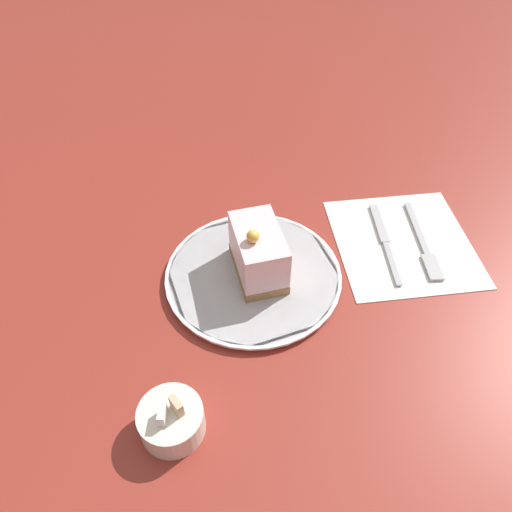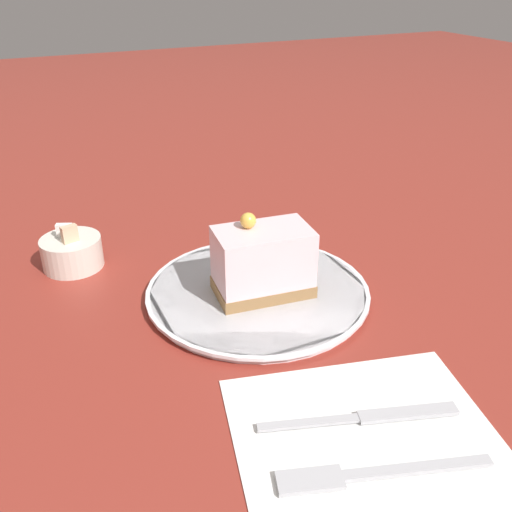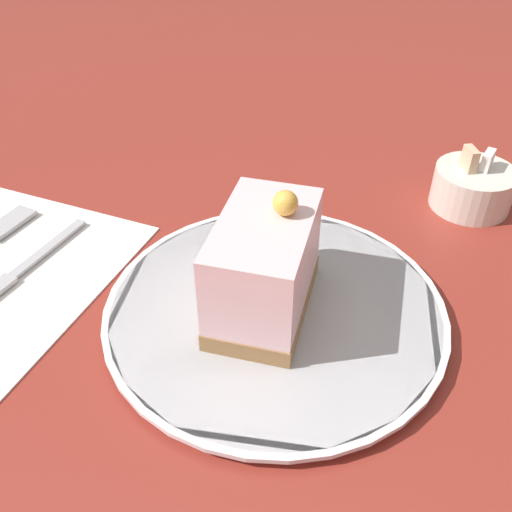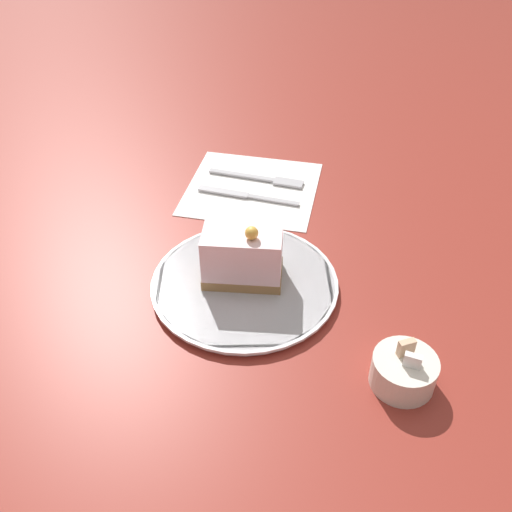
{
  "view_description": "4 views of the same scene",
  "coord_description": "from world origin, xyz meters",
  "px_view_note": "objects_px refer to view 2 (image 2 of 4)",
  "views": [
    {
      "loc": [
        0.2,
        0.43,
        0.57
      ],
      "look_at": [
        0.03,
        -0.03,
        0.05
      ],
      "focal_mm": 35.0,
      "sensor_mm": 36.0,
      "label": 1
    },
    {
      "loc": [
        -0.49,
        0.21,
        0.36
      ],
      "look_at": [
        0.04,
        -0.03,
        0.06
      ],
      "focal_mm": 40.0,
      "sensor_mm": 36.0,
      "label": 2
    },
    {
      "loc": [
        0.07,
        -0.34,
        0.32
      ],
      "look_at": [
        0.02,
        -0.03,
        0.06
      ],
      "focal_mm": 40.0,
      "sensor_mm": 36.0,
      "label": 3
    },
    {
      "loc": [
        0.62,
        -0.02,
        0.55
      ],
      "look_at": [
        0.02,
        -0.01,
        0.05
      ],
      "focal_mm": 40.0,
      "sensor_mm": 36.0,
      "label": 4
    }
  ],
  "objects_px": {
    "cake_slice": "(263,262)",
    "knife": "(378,416)",
    "plate": "(258,292)",
    "fork": "(366,474)",
    "sugar_bowl": "(72,252)"
  },
  "relations": [
    {
      "from": "knife",
      "to": "sugar_bowl",
      "type": "bearing_deg",
      "value": 43.36
    },
    {
      "from": "knife",
      "to": "sugar_bowl",
      "type": "relative_size",
      "value": 2.26
    },
    {
      "from": "plate",
      "to": "cake_slice",
      "type": "height_order",
      "value": "cake_slice"
    },
    {
      "from": "fork",
      "to": "knife",
      "type": "relative_size",
      "value": 0.98
    },
    {
      "from": "plate",
      "to": "fork",
      "type": "xyz_separation_m",
      "value": [
        -0.28,
        0.04,
        -0.0
      ]
    },
    {
      "from": "plate",
      "to": "sugar_bowl",
      "type": "xyz_separation_m",
      "value": [
        0.17,
        0.19,
        0.01
      ]
    },
    {
      "from": "plate",
      "to": "fork",
      "type": "distance_m",
      "value": 0.28
    },
    {
      "from": "cake_slice",
      "to": "fork",
      "type": "height_order",
      "value": "cake_slice"
    },
    {
      "from": "plate",
      "to": "knife",
      "type": "bearing_deg",
      "value": -177.63
    },
    {
      "from": "cake_slice",
      "to": "plate",
      "type": "bearing_deg",
      "value": 20.44
    },
    {
      "from": "cake_slice",
      "to": "knife",
      "type": "bearing_deg",
      "value": -172.39
    },
    {
      "from": "cake_slice",
      "to": "knife",
      "type": "relative_size",
      "value": 0.66
    },
    {
      "from": "plate",
      "to": "sugar_bowl",
      "type": "height_order",
      "value": "sugar_bowl"
    },
    {
      "from": "fork",
      "to": "sugar_bowl",
      "type": "height_order",
      "value": "sugar_bowl"
    },
    {
      "from": "fork",
      "to": "sugar_bowl",
      "type": "bearing_deg",
      "value": 35.81
    }
  ]
}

